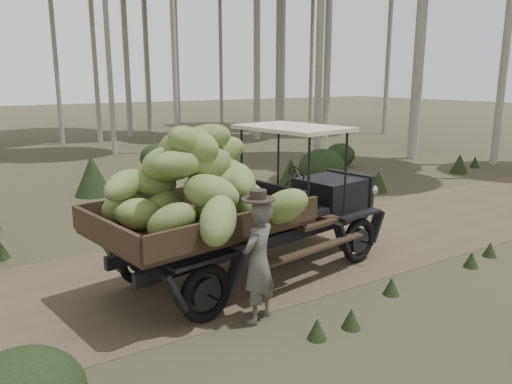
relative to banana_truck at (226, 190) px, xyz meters
The scene contains 5 objects.
ground 2.69m from the banana_truck, 18.59° to the left, with size 120.00×120.00×0.00m, color #473D2B.
dirt_track 2.68m from the banana_truck, 18.59° to the left, with size 70.00×4.00×0.01m, color brown.
banana_truck is the anchor object (origin of this frame).
farmer 1.58m from the banana_truck, 101.44° to the right, with size 0.76×0.67×1.91m.
undergrowth 2.13m from the banana_truck, 70.24° to the left, with size 22.88×21.51×1.28m.
Camera 1 is at (-5.88, -7.57, 3.40)m, focal length 35.00 mm.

